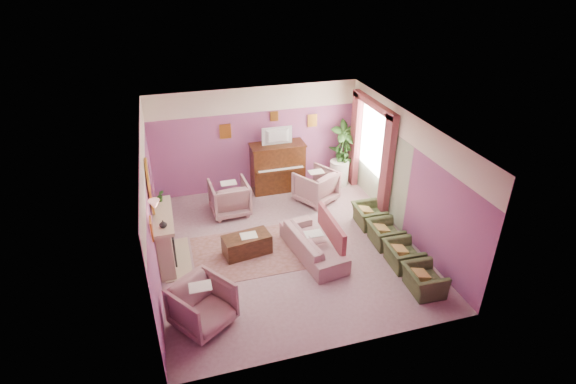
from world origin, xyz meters
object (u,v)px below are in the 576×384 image
object	(u,v)px
olive_chair_a	(424,277)
olive_chair_d	(369,212)
coffee_table	(247,245)
olive_chair_b	(403,252)
television	(278,135)
sofa	(313,240)
piano	(278,168)
side_table	(339,173)
floral_armchair_front	(202,303)
floral_armchair_left	(229,196)
olive_chair_c	(385,231)
floral_armchair_right	(316,185)

from	to	relation	value
olive_chair_a	olive_chair_d	distance (m)	2.46
coffee_table	olive_chair_b	distance (m)	3.29
television	sofa	xyz separation A→B (m)	(-0.05, -3.08, -1.21)
piano	side_table	size ratio (longest dim) A/B	2.00
television	floral_armchair_front	distance (m)	5.27
olive_chair_b	olive_chair_a	bearing A→B (deg)	-90.00
floral_armchair_left	olive_chair_a	xyz separation A→B (m)	(3.08, -3.92, -0.14)
olive_chair_a	olive_chair_c	size ratio (longest dim) A/B	1.00
floral_armchair_right	floral_armchair_front	size ratio (longest dim) A/B	1.00
coffee_table	piano	bearing A→B (deg)	62.29
coffee_table	olive_chair_c	xyz separation A→B (m)	(3.02, -0.49, 0.11)
olive_chair_c	olive_chair_b	bearing A→B (deg)	-90.00
olive_chair_a	olive_chair_b	size ratio (longest dim) A/B	1.00
sofa	floral_armchair_right	xyz separation A→B (m)	(0.83, 2.23, 0.09)
piano	coffee_table	bearing A→B (deg)	-117.71
piano	olive_chair_d	world-z (taller)	piano
television	side_table	xyz separation A→B (m)	(1.72, -0.13, -1.25)
television	olive_chair_d	bearing A→B (deg)	-54.95
television	olive_chair_b	size ratio (longest dim) A/B	1.04
piano	coffee_table	world-z (taller)	piano
olive_chair_c	side_table	size ratio (longest dim) A/B	1.10
olive_chair_b	side_table	distance (m)	3.81
sofa	floral_armchair_right	bearing A→B (deg)	69.54
olive_chair_d	side_table	bearing A→B (deg)	87.28
sofa	side_table	bearing A→B (deg)	59.06
olive_chair_d	side_table	world-z (taller)	side_table
television	olive_chair_a	size ratio (longest dim) A/B	1.04
olive_chair_d	olive_chair_b	bearing A→B (deg)	-90.00
floral_armchair_right	side_table	xyz separation A→B (m)	(0.93, 0.72, -0.12)
floral_armchair_left	olive_chair_a	distance (m)	4.99
olive_chair_a	olive_chair_d	bearing A→B (deg)	90.00
olive_chair_b	floral_armchair_left	bearing A→B (deg)	134.80
floral_armchair_front	coffee_table	bearing A→B (deg)	58.04
floral_armchair_left	floral_armchair_front	size ratio (longest dim) A/B	1.00
piano	television	bearing A→B (deg)	-90.00
floral_armchair_front	olive_chair_a	xyz separation A→B (m)	(4.17, -0.29, -0.14)
olive_chair_c	olive_chair_a	bearing A→B (deg)	-90.00
olive_chair_d	floral_armchair_right	bearing A→B (deg)	119.77
coffee_table	olive_chair_c	bearing A→B (deg)	-9.15
piano	olive_chair_b	bearing A→B (deg)	-67.99
television	floral_armchair_left	world-z (taller)	television
television	side_table	size ratio (longest dim) A/B	1.14
sofa	olive_chair_d	distance (m)	1.84
television	floral_armchair_front	world-z (taller)	television
sofa	olive_chair_b	distance (m)	1.87
olive_chair_b	television	bearing A→B (deg)	112.27
floral_armchair_left	olive_chair_b	size ratio (longest dim) A/B	1.22
television	side_table	bearing A→B (deg)	-4.36
floral_armchair_right	floral_armchair_front	world-z (taller)	same
floral_armchair_left	olive_chair_b	world-z (taller)	floral_armchair_left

